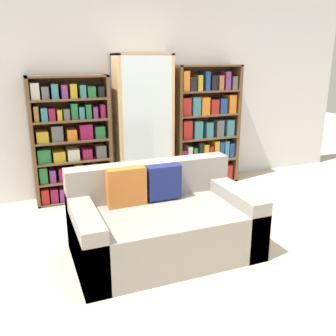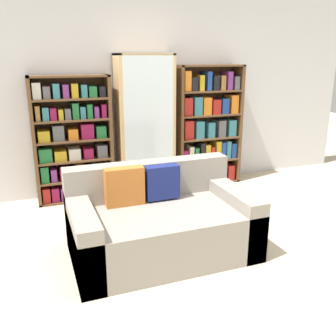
{
  "view_description": "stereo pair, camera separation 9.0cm",
  "coord_description": "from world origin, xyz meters",
  "px_view_note": "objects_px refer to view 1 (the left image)",
  "views": [
    {
      "loc": [
        -1.54,
        -2.48,
        1.78
      ],
      "look_at": [
        -0.01,
        1.3,
        0.56
      ],
      "focal_mm": 40.0,
      "sensor_mm": 36.0,
      "label": 1
    },
    {
      "loc": [
        -1.45,
        -2.52,
        1.78
      ],
      "look_at": [
        -0.01,
        1.3,
        0.56
      ],
      "focal_mm": 40.0,
      "sensor_mm": 36.0,
      "label": 2
    }
  ],
  "objects_px": {
    "bookshelf_left": "(71,143)",
    "bookshelf_right": "(205,128)",
    "display_cabinet": "(144,126)",
    "wine_bottle": "(191,191)",
    "couch": "(162,223)"
  },
  "relations": [
    {
      "from": "bookshelf_left",
      "to": "bookshelf_right",
      "type": "distance_m",
      "value": 1.87
    },
    {
      "from": "display_cabinet",
      "to": "wine_bottle",
      "type": "xyz_separation_m",
      "value": [
        0.38,
        -0.69,
        -0.73
      ]
    },
    {
      "from": "couch",
      "to": "bookshelf_left",
      "type": "bearing_deg",
      "value": 108.4
    },
    {
      "from": "bookshelf_right",
      "to": "wine_bottle",
      "type": "bearing_deg",
      "value": -127.71
    },
    {
      "from": "bookshelf_right",
      "to": "wine_bottle",
      "type": "height_order",
      "value": "bookshelf_right"
    },
    {
      "from": "couch",
      "to": "display_cabinet",
      "type": "xyz_separation_m",
      "value": [
        0.38,
        1.67,
        0.61
      ]
    },
    {
      "from": "bookshelf_left",
      "to": "bookshelf_right",
      "type": "bearing_deg",
      "value": -0.02
    },
    {
      "from": "bookshelf_right",
      "to": "bookshelf_left",
      "type": "bearing_deg",
      "value": 179.98
    },
    {
      "from": "bookshelf_left",
      "to": "wine_bottle",
      "type": "bearing_deg",
      "value": -27.94
    },
    {
      "from": "couch",
      "to": "display_cabinet",
      "type": "height_order",
      "value": "display_cabinet"
    },
    {
      "from": "display_cabinet",
      "to": "bookshelf_right",
      "type": "relative_size",
      "value": 1.09
    },
    {
      "from": "display_cabinet",
      "to": "bookshelf_right",
      "type": "xyz_separation_m",
      "value": [
        0.92,
        0.02,
        -0.1
      ]
    },
    {
      "from": "display_cabinet",
      "to": "bookshelf_left",
      "type": "bearing_deg",
      "value": 179.04
    },
    {
      "from": "couch",
      "to": "wine_bottle",
      "type": "distance_m",
      "value": 1.25
    },
    {
      "from": "wine_bottle",
      "to": "couch",
      "type": "bearing_deg",
      "value": -127.8
    }
  ]
}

